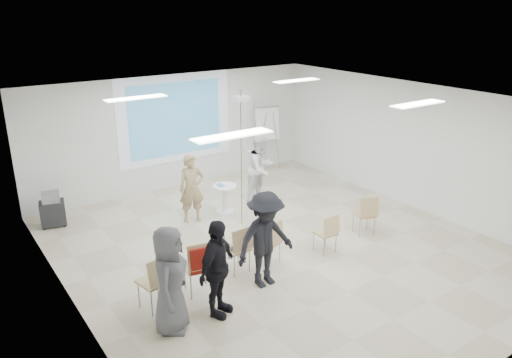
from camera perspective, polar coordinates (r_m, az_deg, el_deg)
floor at (r=10.29m, az=2.57°, el=-8.07°), size 8.00×9.00×0.10m
ceiling at (r=9.28m, az=2.86°, el=9.16°), size 8.00×9.00×0.10m
wall_back at (r=13.42m, az=-9.22°, el=5.41°), size 8.00×0.10×3.00m
wall_left at (r=8.05m, az=-20.97°, el=-5.39°), size 0.10×9.00×3.00m
wall_right at (r=12.46m, az=17.71°, el=3.63°), size 0.10×9.00×3.00m
projection_halo at (r=13.28m, az=-9.18°, el=6.82°), size 3.20×0.01×2.30m
projection_image at (r=13.27m, az=-9.15°, el=6.81°), size 2.60×0.01×1.90m
pedestal_table at (r=11.78m, az=-3.60°, el=-2.07°), size 0.60×0.60×0.70m
player_left at (r=11.22m, az=-7.38°, el=-0.57°), size 0.74×0.60×1.78m
player_right at (r=12.28m, az=0.60°, el=1.62°), size 1.07×0.95×1.88m
controller_left at (r=11.41m, az=-7.23°, el=1.29°), size 0.06×0.12×0.04m
controller_right at (r=12.28m, az=-0.76°, el=3.23°), size 0.08×0.14×0.04m
chair_far_left at (r=8.25m, az=-11.32°, el=-11.06°), size 0.53×0.56×0.97m
chair_left_mid at (r=8.52m, az=-6.49°, el=-9.54°), size 0.56×0.59×1.01m
chair_left_inner at (r=9.14m, az=-1.99°, el=-7.65°), size 0.46×0.49×0.92m
chair_center at (r=9.43m, az=1.72°, el=-6.92°), size 0.52×0.54×0.87m
chair_right_inner at (r=9.94m, az=8.20°, el=-5.86°), size 0.39×0.42×0.82m
chair_right_far at (r=10.84m, az=12.48°, el=-3.69°), size 0.54×0.56×0.89m
red_jacket at (r=8.36m, az=-5.98°, el=-9.14°), size 0.49×0.20×0.46m
laptop at (r=9.23m, az=-2.35°, el=-7.71°), size 0.35×0.27×0.03m
audience_left at (r=7.82m, az=-4.48°, el=-9.46°), size 1.26×1.11×1.86m
audience_mid at (r=8.58m, az=1.08°, el=-6.25°), size 1.29×0.72×1.97m
audience_outer at (r=7.58m, az=-9.86°, el=-10.62°), size 1.05×1.10×1.89m
flipchart_easel at (r=14.48m, az=1.30°, el=6.38°), size 0.81×0.63×1.93m
av_cart at (r=11.98m, az=-22.24°, el=-3.32°), size 0.60×0.53×0.79m
ceiling_projector at (r=10.59m, az=-1.71°, el=8.49°), size 0.30×0.25×3.00m
fluor_panel_nw at (r=10.04m, az=-13.57°, el=8.99°), size 1.20×0.30×0.02m
fluor_panel_ne at (r=12.06m, az=4.64°, el=11.15°), size 1.20×0.30×0.02m
fluor_panel_sw at (r=6.97m, az=-2.72°, el=5.01°), size 1.20×0.30×0.02m
fluor_panel_se at (r=9.65m, az=18.01°, el=8.17°), size 1.20×0.30×0.02m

